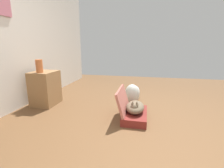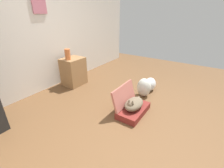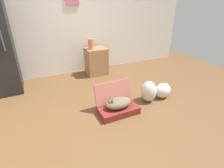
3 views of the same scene
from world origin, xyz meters
The scene contains 9 objects.
ground_plane centered at (0.00, 0.00, 0.00)m, with size 7.68×7.68×0.00m, color brown.
wall_back centered at (0.00, 2.26, 1.30)m, with size 6.40×0.15×2.60m.
suitcase_base centered at (0.26, 0.11, 0.06)m, with size 0.64×0.36×0.11m, color maroon.
suitcase_lid centered at (0.26, 0.31, 0.29)m, with size 0.64×0.36×0.04m, color #B26356.
cat centered at (0.25, 0.11, 0.20)m, with size 0.52×0.27×0.21m.
plastic_bag_white centered at (0.93, 0.22, 0.19)m, with size 0.28×0.28×0.39m, color silver.
plastic_bag_clear centered at (1.25, 0.21, 0.15)m, with size 0.31×0.25×0.29m, color silver.
side_table centered at (0.56, 1.85, 0.32)m, with size 0.49×0.41×0.64m, color olive.
vase_tall centered at (0.43, 1.84, 0.76)m, with size 0.12×0.12×0.23m, color #CC6B38.
Camera 2 is at (-1.79, -0.81, 1.61)m, focal length 24.79 mm.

